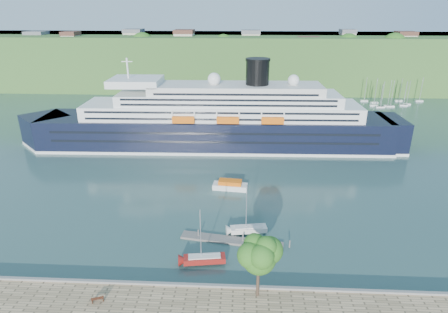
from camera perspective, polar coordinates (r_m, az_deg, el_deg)
ground at (r=54.58m, az=-5.43°, el=-19.65°), size 400.00×400.00×0.00m
far_hillside at (r=187.03m, az=0.82°, el=14.47°), size 400.00×50.00×24.00m
quay_coping at (r=53.67m, az=-5.50°, el=-18.88°), size 220.00×0.50×0.30m
cruise_ship at (r=100.80m, az=-1.48°, el=8.03°), size 107.12×17.83×23.98m
park_bench at (r=53.54m, az=-18.72°, el=-19.78°), size 1.71×1.16×1.01m
promenade_tree at (r=49.27m, az=5.29°, el=-16.07°), size 5.88×5.88×9.75m
floating_pontoon at (r=63.33m, az=1.16°, el=-12.67°), size 17.13×4.67×0.38m
sailboat_red at (r=56.17m, az=-3.07°, el=-12.43°), size 7.12×2.88×8.94m
sailboat_white_far at (r=63.16m, az=3.85°, el=-8.29°), size 7.05×2.98×8.83m
tender_launch at (r=79.50m, az=0.94°, el=-4.32°), size 7.59×3.29×2.03m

